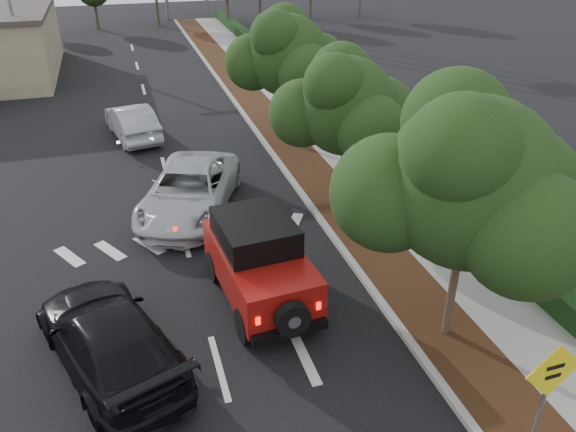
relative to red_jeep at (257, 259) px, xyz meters
name	(u,v)px	position (x,y,z in m)	size (l,w,h in m)	color
ground	(219,368)	(-1.55, -2.45, -1.18)	(120.00, 120.00, 0.00)	black
curb	(272,154)	(3.05, 9.55, -1.10)	(0.20, 70.00, 0.15)	#9E9B93
planting_strip	(295,151)	(4.05, 9.55, -1.12)	(1.80, 70.00, 0.12)	black
sidewalk	(335,147)	(5.95, 9.55, -1.12)	(2.00, 70.00, 0.12)	gray
hedge	(365,136)	(7.35, 9.55, -0.78)	(0.80, 70.00, 0.80)	black
transmission_tower	(188,19)	(4.45, 45.55, -1.18)	(7.00, 4.00, 28.00)	slate
street_tree_near	(444,335)	(4.05, -2.95, -1.18)	(3.80, 3.80, 5.92)	black
street_tree_mid	(341,209)	(4.05, 4.05, -1.18)	(3.20, 3.20, 5.32)	black
street_tree_far	(288,145)	(4.05, 10.55, -1.18)	(3.40, 3.40, 5.62)	black
light_pole_a	(29,89)	(-8.05, 23.55, -1.18)	(2.00, 0.22, 9.00)	slate
light_pole_b	(30,48)	(-9.05, 35.55, -1.18)	(2.00, 0.22, 9.00)	slate
red_jeep	(257,259)	(0.00, 0.00, 0.00)	(2.34, 4.65, 2.32)	black
silver_suv_ahead	(190,190)	(-1.05, 5.42, -0.36)	(2.73, 5.91, 1.64)	#B7BAC0
black_suv_oncoming	(109,338)	(-3.87, -1.63, -0.39)	(2.20, 5.42, 1.57)	black
silver_sedan_oncoming	(132,122)	(-2.55, 13.50, -0.41)	(1.62, 4.64, 1.53)	#9EA0A5
speed_hump_sign	(549,384)	(3.85, -6.45, 0.60)	(1.20, 0.11, 2.56)	slate
terracotta_planter	(495,246)	(6.85, -0.77, -0.36)	(0.70, 0.70, 1.22)	brown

